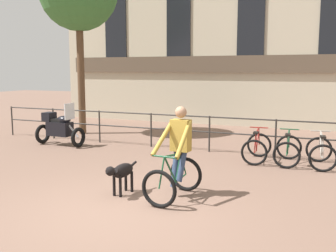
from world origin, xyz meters
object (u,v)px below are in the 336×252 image
(parked_bicycle_near_lamp, at_px, (257,148))
(parked_bicycle_mid_left, at_px, (288,150))
(cyclist_with_bike, at_px, (177,157))
(parked_bicycle_mid_right, at_px, (321,153))
(dog, at_px, (121,172))
(parked_motorcycle, at_px, (59,128))

(parked_bicycle_near_lamp, xyz_separation_m, parked_bicycle_mid_left, (0.78, -0.00, 0.00))
(parked_bicycle_near_lamp, distance_m, parked_bicycle_mid_left, 0.78)
(parked_bicycle_near_lamp, bearing_deg, cyclist_with_bike, 73.07)
(parked_bicycle_near_lamp, bearing_deg, parked_bicycle_mid_right, 176.45)
(parked_bicycle_mid_left, relative_size, parked_bicycle_mid_right, 0.97)
(cyclist_with_bike, relative_size, dog, 1.77)
(dog, xyz_separation_m, parked_bicycle_near_lamp, (1.86, 3.82, -0.09))
(cyclist_with_bike, distance_m, parked_motorcycle, 6.23)
(cyclist_with_bike, height_order, parked_bicycle_near_lamp, cyclist_with_bike)
(parked_bicycle_mid_left, xyz_separation_m, parked_bicycle_mid_right, (0.78, 0.00, 0.00))
(parked_motorcycle, relative_size, parked_bicycle_mid_right, 1.36)
(parked_motorcycle, height_order, parked_bicycle_near_lamp, parked_motorcycle)
(cyclist_with_bike, distance_m, dog, 1.11)
(cyclist_with_bike, distance_m, parked_bicycle_near_lamp, 3.65)
(parked_bicycle_near_lamp, height_order, parked_bicycle_mid_right, same)
(parked_motorcycle, xyz_separation_m, parked_bicycle_mid_right, (7.70, 0.26, -0.20))
(parked_bicycle_near_lamp, bearing_deg, parked_motorcycle, -1.15)
(parked_motorcycle, bearing_deg, cyclist_with_bike, -118.35)
(cyclist_with_bike, bearing_deg, parked_motorcycle, 152.68)
(cyclist_with_bike, relative_size, parked_motorcycle, 1.06)
(cyclist_with_bike, xyz_separation_m, parked_bicycle_mid_left, (1.62, 3.53, -0.41))
(dog, bearing_deg, parked_bicycle_mid_right, 55.46)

